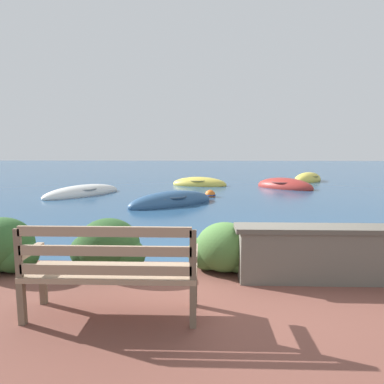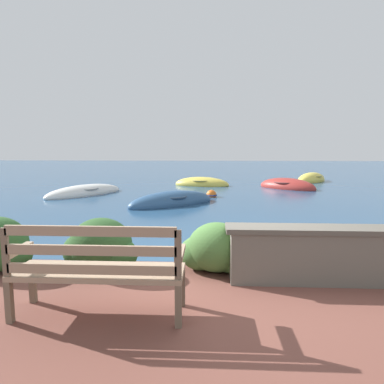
% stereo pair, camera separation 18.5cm
% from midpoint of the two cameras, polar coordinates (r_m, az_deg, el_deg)
% --- Properties ---
extents(ground_plane, '(80.00, 80.00, 0.00)m').
position_cam_midpoint_polar(ground_plane, '(5.02, 6.75, -14.00)').
color(ground_plane, navy).
extents(park_bench, '(1.64, 0.48, 0.93)m').
position_cam_midpoint_polar(park_bench, '(3.40, -13.99, -12.17)').
color(park_bench, brown).
rests_on(park_bench, patio_terrace).
extents(stone_wall, '(2.46, 0.39, 0.68)m').
position_cam_midpoint_polar(stone_wall, '(4.49, 22.99, -9.57)').
color(stone_wall, '#666056').
rests_on(stone_wall, patio_terrace).
extents(hedge_clump_left, '(1.02, 0.74, 0.70)m').
position_cam_midpoint_polar(hedge_clump_left, '(4.69, -13.97, -8.97)').
color(hedge_clump_left, '#284C23').
rests_on(hedge_clump_left, patio_terrace).
extents(hedge_clump_centre, '(0.95, 0.68, 0.65)m').
position_cam_midpoint_polar(hedge_clump_centre, '(4.54, 5.17, -9.63)').
color(hedge_clump_centre, '#426B33').
rests_on(hedge_clump_centre, patio_terrace).
extents(hedge_clump_right, '(0.77, 0.55, 0.52)m').
position_cam_midpoint_polar(hedge_clump_right, '(4.88, 25.87, -9.80)').
color(hedge_clump_right, '#284C23').
rests_on(hedge_clump_right, patio_terrace).
extents(rowboat_nearest, '(3.00, 2.72, 0.77)m').
position_cam_midpoint_polar(rowboat_nearest, '(10.93, -2.87, -1.78)').
color(rowboat_nearest, '#2D517A').
rests_on(rowboat_nearest, ground_plane).
extents(rowboat_mid, '(2.71, 3.44, 0.67)m').
position_cam_midpoint_polar(rowboat_mid, '(13.80, -17.08, -0.18)').
color(rowboat_mid, silver).
rests_on(rowboat_mid, ground_plane).
extents(rowboat_far, '(2.78, 2.74, 0.80)m').
position_cam_midpoint_polar(rowboat_far, '(15.78, 15.90, 0.85)').
color(rowboat_far, '#9E2D28').
rests_on(rowboat_far, ground_plane).
extents(rowboat_outer, '(2.77, 1.61, 0.72)m').
position_cam_midpoint_polar(rowboat_outer, '(16.26, 1.97, 1.30)').
color(rowboat_outer, '#DBC64C').
rests_on(rowboat_outer, ground_plane).
extents(rowboat_distant, '(2.37, 2.55, 0.85)m').
position_cam_midpoint_polar(rowboat_distant, '(19.17, 19.51, 1.86)').
color(rowboat_distant, '#DBC64C').
rests_on(rowboat_distant, ground_plane).
extents(mooring_buoy, '(0.42, 0.42, 0.38)m').
position_cam_midpoint_polar(mooring_buoy, '(12.62, 3.67, -0.51)').
color(mooring_buoy, orange).
rests_on(mooring_buoy, ground_plane).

